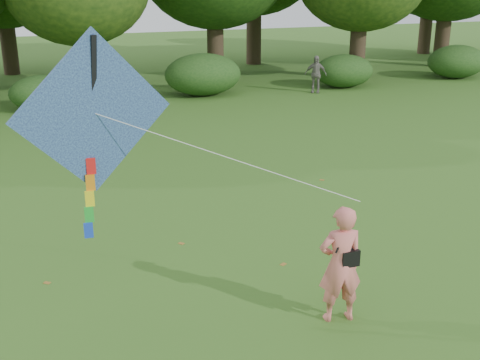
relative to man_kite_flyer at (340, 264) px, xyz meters
name	(u,v)px	position (x,y,z in m)	size (l,w,h in m)	color
ground	(350,286)	(0.76, 0.85, -0.96)	(100.00, 100.00, 0.00)	#265114
man_kite_flyer	(340,264)	(0.00, 0.00, 0.00)	(0.70, 0.46, 1.92)	#E1726A
bystander_right	(316,74)	(8.79, 17.44, -0.11)	(1.00, 0.42, 1.71)	slate
crossbody_bag	(348,257)	(0.12, -0.03, 0.13)	(0.43, 0.20, 0.74)	black
flying_kite	(94,116)	(-3.34, 1.63, 2.27)	(4.83, 2.02, 3.24)	#24379F
shrub_band	(122,82)	(0.03, 18.45, -0.10)	(39.15, 3.22, 1.88)	#264919
fallen_leaves	(273,237)	(0.32, 3.22, -0.96)	(10.06, 15.20, 0.01)	olive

